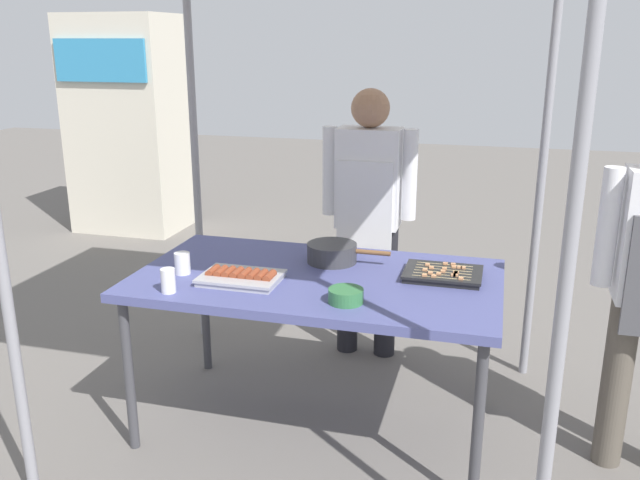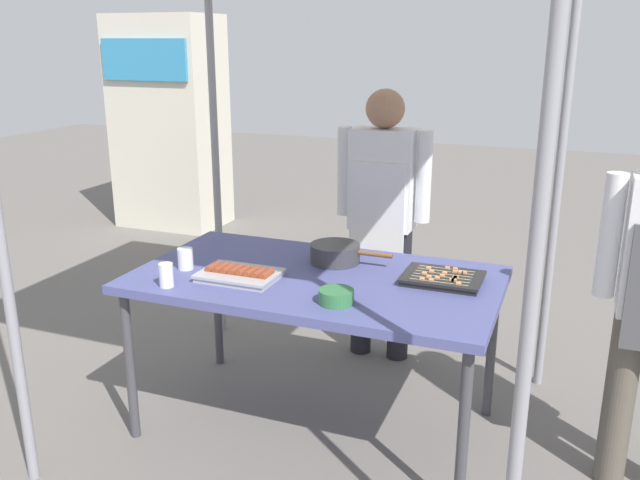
{
  "view_description": "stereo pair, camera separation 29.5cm",
  "coord_description": "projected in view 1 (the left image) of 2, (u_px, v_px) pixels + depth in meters",
  "views": [
    {
      "loc": [
        0.75,
        -2.68,
        1.76
      ],
      "look_at": [
        0.0,
        0.05,
        0.9
      ],
      "focal_mm": 37.51,
      "sensor_mm": 36.0,
      "label": 1
    },
    {
      "loc": [
        1.03,
        -2.59,
        1.76
      ],
      "look_at": [
        0.0,
        0.05,
        0.9
      ],
      "focal_mm": 37.51,
      "sensor_mm": 36.0,
      "label": 2
    }
  ],
  "objects": [
    {
      "name": "drink_cup_by_wok",
      "position": [
        182.0,
        263.0,
        2.97
      ],
      "size": [
        0.07,
        0.07,
        0.1
      ],
      "primitive_type": "cylinder",
      "color": "white",
      "rests_on": "stall_table"
    },
    {
      "name": "stall_table",
      "position": [
        317.0,
        287.0,
        2.97
      ],
      "size": [
        1.6,
        0.9,
        0.75
      ],
      "color": "#4C518C",
      "rests_on": "ground"
    },
    {
      "name": "drink_cup_near_edge",
      "position": [
        168.0,
        281.0,
        2.75
      ],
      "size": [
        0.06,
        0.06,
        0.1
      ],
      "primitive_type": "cylinder",
      "color": "white",
      "rests_on": "stall_table"
    },
    {
      "name": "condiment_bowl",
      "position": [
        346.0,
        296.0,
        2.65
      ],
      "size": [
        0.14,
        0.14,
        0.06
      ],
      "primitive_type": "cylinder",
      "color": "#33723F",
      "rests_on": "stall_table"
    },
    {
      "name": "tray_grilled_sausages",
      "position": [
        241.0,
        277.0,
        2.87
      ],
      "size": [
        0.34,
        0.24,
        0.05
      ],
      "color": "#ADADB2",
      "rests_on": "stall_table"
    },
    {
      "name": "neighbor_stall_left",
      "position": [
        127.0,
        125.0,
        6.19
      ],
      "size": [
        0.96,
        0.68,
        1.97
      ],
      "color": "beige",
      "rests_on": "ground"
    },
    {
      "name": "ground_plane",
      "position": [
        317.0,
        424.0,
        3.17
      ],
      "size": [
        18.0,
        18.0,
        0.0
      ],
      "primitive_type": "plane",
      "color": "#66605B"
    },
    {
      "name": "tray_meat_skewers",
      "position": [
        443.0,
        274.0,
        2.92
      ],
      "size": [
        0.34,
        0.25,
        0.04
      ],
      "color": "black",
      "rests_on": "stall_table"
    },
    {
      "name": "vendor_woman",
      "position": [
        368.0,
        204.0,
        3.66
      ],
      "size": [
        0.52,
        0.22,
        1.51
      ],
      "rotation": [
        0.0,
        0.0,
        3.14
      ],
      "color": "black",
      "rests_on": "ground"
    },
    {
      "name": "cooking_wok",
      "position": [
        332.0,
        252.0,
        3.12
      ],
      "size": [
        0.39,
        0.23,
        0.09
      ],
      "color": "#38383A",
      "rests_on": "stall_table"
    }
  ]
}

